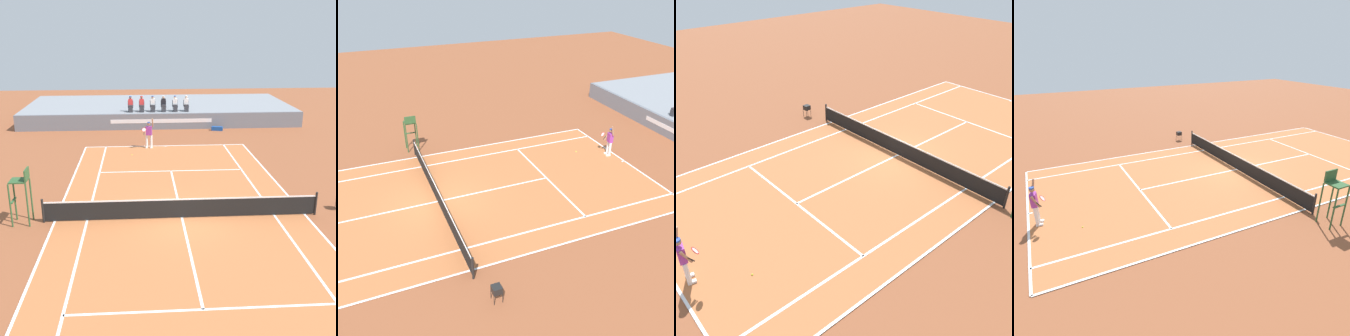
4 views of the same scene
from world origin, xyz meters
TOP-DOWN VIEW (x-y plane):
  - ground_plane at (0.00, 0.00)m, footprint 80.00×80.00m
  - court at (0.00, 0.00)m, footprint 11.08×23.88m
  - net at (0.00, 0.00)m, footprint 11.98×0.10m
  - tennis_player at (-1.15, 11.45)m, footprint 0.81×0.62m
  - tennis_ball at (-2.29, 9.79)m, footprint 0.07×0.07m
  - ball_hopper at (7.33, 0.45)m, footprint 0.36×0.36m

SIDE VIEW (x-z plane):
  - ground_plane at x=0.00m, z-range 0.00..0.00m
  - court at x=0.00m, z-range 0.00..0.02m
  - tennis_ball at x=-2.29m, z-range 0.00..0.07m
  - net at x=0.00m, z-range -0.01..1.06m
  - ball_hopper at x=7.33m, z-range 0.22..0.92m
  - tennis_player at x=-1.15m, z-range -0.05..2.04m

